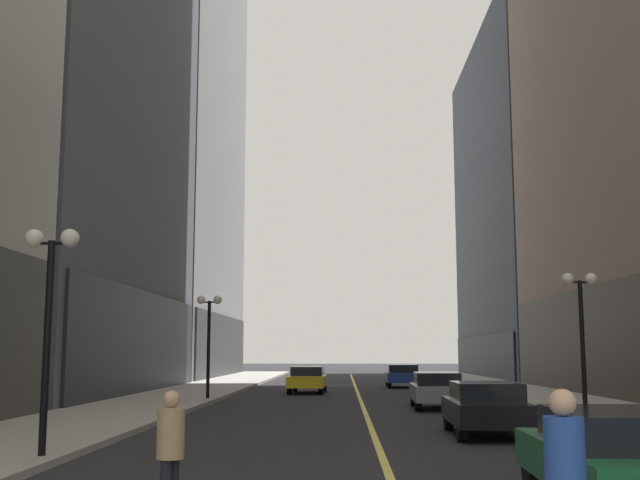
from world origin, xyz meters
The scene contains 16 objects.
ground_plane centered at (0.00, 35.00, 0.00)m, with size 200.00×200.00×0.00m, color #262628.
sidewalk_left centered at (-8.25, 35.00, 0.07)m, with size 4.50×78.00×0.15m, color #ADA8A0.
sidewalk_right centered at (8.25, 35.00, 0.07)m, with size 4.50×78.00×0.15m, color #ADA8A0.
lane_centre_stripe centered at (0.00, 35.00, 0.00)m, with size 0.16×70.00×0.01m, color #E5D64C.
building_left_far centered at (-17.87, 60.00, 30.14)m, with size 14.93×26.00×60.43m.
building_right_far centered at (16.07, 60.00, 13.96)m, with size 11.35×26.00×28.05m.
car_green centered at (2.79, 6.51, 0.72)m, with size 1.86×4.47×1.32m.
car_black centered at (2.77, 15.88, 0.72)m, with size 1.85×4.06×1.32m.
car_grey centered at (2.67, 25.25, 0.72)m, with size 1.89×4.09×1.32m.
car_yellow centered at (-2.54, 36.37, 0.72)m, with size 1.92×4.34×1.32m.
car_blue centered at (2.76, 42.75, 0.72)m, with size 1.96×4.05×1.32m.
pedestrian_in_tan_trench centered at (-2.89, 5.69, 0.92)m, with size 0.44×0.44×1.60m.
pedestrian_in_blue_hoodie centered at (1.08, 2.72, 1.03)m, with size 0.39×0.39×1.76m.
street_lamp_left_near centered at (-6.40, 10.79, 3.26)m, with size 1.06×0.36×4.43m.
street_lamp_left_far centered at (-6.40, 29.04, 3.26)m, with size 1.06×0.36×4.43m.
street_lamp_right_mid centered at (6.40, 19.75, 3.26)m, with size 1.06×0.36×4.43m.
Camera 1 is at (-0.79, -4.11, 2.07)m, focal length 44.12 mm.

